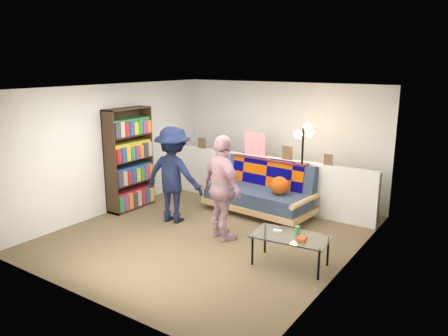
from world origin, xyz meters
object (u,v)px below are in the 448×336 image
(futon_sofa, at_px, (261,192))
(floor_lamp, at_px, (304,151))
(bookshelf, at_px, (129,162))
(person_left, at_px, (173,175))
(coffee_table, at_px, (291,238))
(person_right, at_px, (223,188))

(futon_sofa, bearing_deg, floor_lamp, 20.01)
(bookshelf, relative_size, floor_lamp, 1.13)
(bookshelf, relative_size, person_left, 1.15)
(bookshelf, bearing_deg, futon_sofa, 27.66)
(coffee_table, xyz_separation_m, person_right, (-1.33, 0.26, 0.44))
(floor_lamp, relative_size, person_left, 1.01)
(bookshelf, distance_m, coffee_table, 3.76)
(bookshelf, height_order, coffee_table, bookshelf)
(coffee_table, bearing_deg, bookshelf, 171.79)
(bookshelf, bearing_deg, floor_lamp, 25.91)
(bookshelf, distance_m, person_right, 2.38)
(futon_sofa, relative_size, person_right, 1.26)
(floor_lamp, bearing_deg, person_right, -109.29)
(person_left, bearing_deg, coffee_table, 161.18)
(person_right, bearing_deg, coffee_table, -165.96)
(person_left, bearing_deg, person_right, 162.02)
(person_left, bearing_deg, floor_lamp, -148.27)
(futon_sofa, relative_size, floor_lamp, 1.24)
(bookshelf, bearing_deg, coffee_table, -8.21)
(coffee_table, bearing_deg, person_right, 169.04)
(futon_sofa, height_order, bookshelf, bookshelf)
(futon_sofa, xyz_separation_m, floor_lamp, (0.71, 0.26, 0.81))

